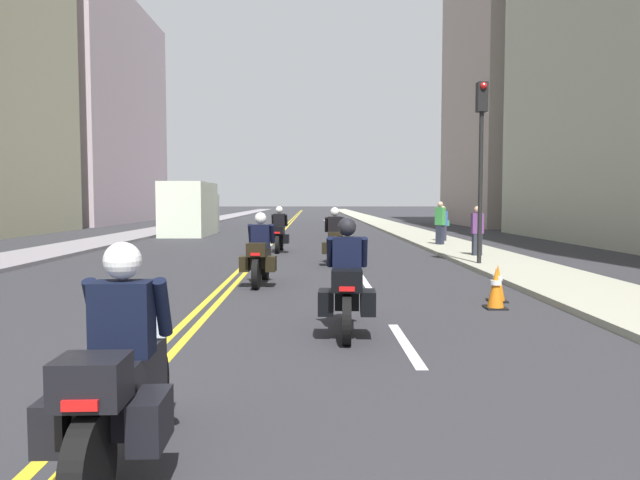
% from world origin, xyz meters
% --- Properties ---
extents(ground_plane, '(264.00, 264.00, 0.00)m').
position_xyz_m(ground_plane, '(0.00, 48.00, 0.00)').
color(ground_plane, '#2C2C31').
extents(sidewalk_left, '(2.50, 144.00, 0.12)m').
position_xyz_m(sidewalk_left, '(-7.33, 48.00, 0.06)').
color(sidewalk_left, gray).
rests_on(sidewalk_left, ground).
extents(sidewalk_right, '(2.50, 144.00, 0.12)m').
position_xyz_m(sidewalk_right, '(7.33, 48.00, 0.06)').
color(sidewalk_right, '#A0A08C').
rests_on(sidewalk_right, ground).
extents(centreline_yellow_inner, '(0.12, 132.00, 0.01)m').
position_xyz_m(centreline_yellow_inner, '(-0.12, 48.00, 0.00)').
color(centreline_yellow_inner, yellow).
rests_on(centreline_yellow_inner, ground).
extents(centreline_yellow_outer, '(0.12, 132.00, 0.01)m').
position_xyz_m(centreline_yellow_outer, '(0.12, 48.00, 0.00)').
color(centreline_yellow_outer, yellow).
rests_on(centreline_yellow_outer, ground).
extents(lane_dashes_white, '(0.14, 56.40, 0.01)m').
position_xyz_m(lane_dashes_white, '(3.04, 29.00, 0.00)').
color(lane_dashes_white, silver).
rests_on(lane_dashes_white, ground).
extents(building_left_2, '(6.76, 20.88, 18.58)m').
position_xyz_m(building_left_2, '(-16.27, 51.52, 9.29)').
color(building_left_2, '#BCA8B1').
rests_on(building_left_2, ground).
extents(building_right_2, '(6.54, 13.89, 23.69)m').
position_xyz_m(building_right_2, '(16.16, 44.95, 11.85)').
color(building_right_2, '#9E9087').
rests_on(building_right_2, ground).
extents(motorcycle_0, '(0.77, 2.17, 1.58)m').
position_xyz_m(motorcycle_0, '(0.52, 4.36, 0.64)').
color(motorcycle_0, black).
rests_on(motorcycle_0, ground).
extents(motorcycle_1, '(0.78, 2.16, 1.62)m').
position_xyz_m(motorcycle_1, '(2.31, 8.61, 0.66)').
color(motorcycle_1, black).
rests_on(motorcycle_1, ground).
extents(motorcycle_2, '(0.78, 2.22, 1.60)m').
position_xyz_m(motorcycle_2, '(0.69, 13.47, 0.65)').
color(motorcycle_2, black).
rests_on(motorcycle_2, ground).
extents(motorcycle_3, '(0.76, 2.28, 1.66)m').
position_xyz_m(motorcycle_3, '(2.49, 17.61, 0.68)').
color(motorcycle_3, black).
rests_on(motorcycle_3, ground).
extents(motorcycle_4, '(0.77, 2.20, 1.65)m').
position_xyz_m(motorcycle_4, '(0.65, 21.91, 0.66)').
color(motorcycle_4, black).
rests_on(motorcycle_4, ground).
extents(traffic_cone_0, '(0.35, 0.35, 0.72)m').
position_xyz_m(traffic_cone_0, '(4.98, 10.51, 0.35)').
color(traffic_cone_0, black).
rests_on(traffic_cone_0, ground).
extents(traffic_cone_1, '(0.33, 0.33, 0.69)m').
position_xyz_m(traffic_cone_1, '(5.24, 11.20, 0.34)').
color(traffic_cone_1, black).
rests_on(traffic_cone_1, ground).
extents(traffic_light_near, '(0.28, 0.38, 5.07)m').
position_xyz_m(traffic_light_near, '(6.48, 16.84, 3.49)').
color(traffic_light_near, black).
rests_on(traffic_light_near, ground).
extents(pedestrian_0, '(0.37, 0.24, 1.68)m').
position_xyz_m(pedestrian_0, '(7.06, 19.19, 0.87)').
color(pedestrian_0, '#272A35').
rests_on(pedestrian_0, ground).
extents(pedestrian_1, '(0.51, 0.32, 1.63)m').
position_xyz_m(pedestrian_1, '(7.47, 26.04, 0.84)').
color(pedestrian_1, '#2B2B39').
rests_on(pedestrian_1, ground).
extents(pedestrian_2, '(0.40, 0.42, 1.81)m').
position_xyz_m(pedestrian_2, '(6.90, 23.92, 0.94)').
color(pedestrian_2, '#242737').
rests_on(pedestrian_2, ground).
extents(parked_truck, '(2.20, 6.50, 2.80)m').
position_xyz_m(parked_truck, '(-4.68, 32.83, 1.27)').
color(parked_truck, '#B7BFB7').
rests_on(parked_truck, ground).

